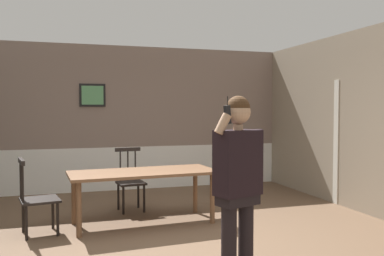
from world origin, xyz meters
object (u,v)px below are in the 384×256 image
Objects in this scene: dining_table at (143,177)px; person_figure at (238,176)px; chair_near_window at (130,181)px; chair_by_doorway at (37,198)px.

dining_table is 2.34m from person_figure.
person_figure is at bearing 93.17° from chair_near_window.
person_figure reaches higher than chair_near_window.
chair_by_doorway is at bearing -68.45° from person_figure.
chair_by_doorway is (-1.40, -0.10, -0.19)m from dining_table.
chair_near_window is 3.17m from person_figure.
chair_by_doorway is 2.90m from person_figure.
person_figure is (0.51, -3.08, 0.53)m from chair_near_window.
chair_by_doorway is (-1.34, -0.91, -0.00)m from chair_near_window.
dining_table is 2.10× the size of chair_near_window.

